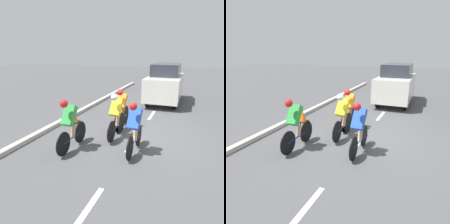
# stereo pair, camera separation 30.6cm
# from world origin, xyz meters

# --- Properties ---
(ground_plane) EXTENTS (60.00, 60.00, 0.00)m
(ground_plane) POSITION_xyz_m (0.00, 0.00, 0.00)
(ground_plane) COLOR #4C4C4F
(lane_stripe_near) EXTENTS (0.12, 1.40, 0.01)m
(lane_stripe_near) POSITION_xyz_m (0.00, 3.77, 0.00)
(lane_stripe_near) COLOR white
(lane_stripe_near) RESTS_ON ground
(lane_stripe_mid) EXTENTS (0.12, 1.40, 0.01)m
(lane_stripe_mid) POSITION_xyz_m (0.00, 0.57, 0.00)
(lane_stripe_mid) COLOR white
(lane_stripe_mid) RESTS_ON ground
(lane_stripe_far) EXTENTS (0.12, 1.40, 0.01)m
(lane_stripe_far) POSITION_xyz_m (0.00, -2.63, 0.00)
(lane_stripe_far) COLOR white
(lane_stripe_far) RESTS_ON ground
(curb) EXTENTS (0.20, 23.65, 0.14)m
(curb) POSITION_xyz_m (3.20, 0.57, 0.07)
(curb) COLOR #B7B2A8
(curb) RESTS_ON ground
(cyclist_blue) EXTENTS (0.34, 1.62, 1.54)m
(cyclist_blue) POSITION_xyz_m (-0.21, 1.23, 0.81)
(cyclist_blue) COLOR black
(cyclist_blue) RESTS_ON ground
(cyclist_green) EXTENTS (0.33, 1.65, 1.56)m
(cyclist_green) POSITION_xyz_m (1.58, 1.64, 0.82)
(cyclist_green) COLOR black
(cyclist_green) RESTS_ON ground
(cyclist_yellow) EXTENTS (0.35, 1.70, 1.54)m
(cyclist_yellow) POSITION_xyz_m (0.65, 0.32, 0.80)
(cyclist_yellow) COLOR black
(cyclist_yellow) RESTS_ON ground
(cyclist_orange) EXTENTS (0.35, 1.69, 1.52)m
(cyclist_orange) POSITION_xyz_m (0.77, -0.61, 0.79)
(cyclist_orange) COLOR black
(cyclist_orange) RESTS_ON ground
(support_car) EXTENTS (1.70, 3.83, 2.10)m
(support_car) POSITION_xyz_m (-0.18, -5.30, 1.05)
(support_car) COLOR black
(support_car) RESTS_ON ground
(traffic_cone) EXTENTS (0.36, 0.36, 0.49)m
(traffic_cone) POSITION_xyz_m (2.75, -0.58, 0.24)
(traffic_cone) COLOR black
(traffic_cone) RESTS_ON ground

